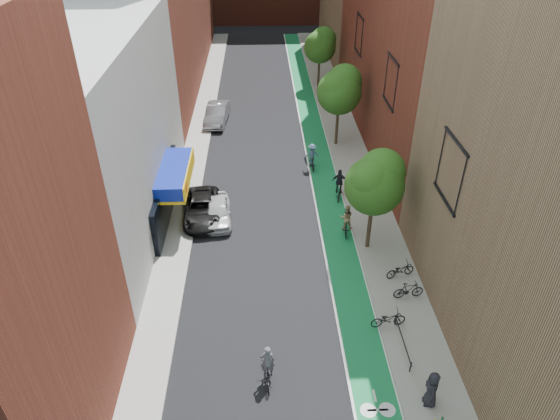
{
  "coord_description": "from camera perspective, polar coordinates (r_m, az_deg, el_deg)",
  "views": [
    {
      "loc": [
        -0.64,
        -13.59,
        18.61
      ],
      "look_at": [
        0.43,
        12.11,
        1.5
      ],
      "focal_mm": 32.0,
      "sensor_mm": 36.0,
      "label": 1
    }
  ],
  "objects": [
    {
      "name": "ground",
      "position": [
        23.05,
        0.19,
        -20.21
      ],
      "size": [
        160.0,
        160.0,
        0.0
      ],
      "primitive_type": "plane",
      "color": "black",
      "rests_on": "ground"
    },
    {
      "name": "tree_mid",
      "position": [
        40.52,
        6.87,
        13.6
      ],
      "size": [
        3.55,
        3.53,
        6.74
      ],
      "color": "#332619",
      "rests_on": "ground"
    },
    {
      "name": "sidewalk_right",
      "position": [
        44.29,
        7.19,
        8.62
      ],
      "size": [
        3.0,
        68.0,
        0.15
      ],
      "primitive_type": "cube",
      "color": "gray",
      "rests_on": "ground"
    },
    {
      "name": "cyclist_lane_mid",
      "position": [
        34.74,
        6.8,
        2.65
      ],
      "size": [
        1.14,
        1.71,
        2.17
      ],
      "rotation": [
        0.0,
        0.0,
        2.91
      ],
      "color": "black",
      "rests_on": "ground"
    },
    {
      "name": "cyclist_lane_near",
      "position": [
        31.21,
        7.56,
        -1.34
      ],
      "size": [
        0.88,
        1.65,
        2.03
      ],
      "rotation": [
        0.0,
        0.0,
        3.04
      ],
      "color": "black",
      "rests_on": "ground"
    },
    {
      "name": "parked_bike_near",
      "position": [
        25.59,
        12.27,
        -12.06
      ],
      "size": [
        1.85,
        0.85,
        0.94
      ],
      "primitive_type": "imported",
      "rotation": [
        0.0,
        0.0,
        1.7
      ],
      "color": "black",
      "rests_on": "sidewalk_right"
    },
    {
      "name": "bike_lane",
      "position": [
        43.99,
        3.94,
        8.53
      ],
      "size": [
        2.0,
        68.0,
        0.01
      ],
      "primitive_type": "cube",
      "color": "#136C42",
      "rests_on": "ground"
    },
    {
      "name": "parked_bike_mid",
      "position": [
        27.3,
        14.49,
        -8.86
      ],
      "size": [
        1.7,
        0.65,
        0.99
      ],
      "primitive_type": "imported",
      "rotation": [
        0.0,
        0.0,
        1.68
      ],
      "color": "black",
      "rests_on": "sidewalk_right"
    },
    {
      "name": "cyclist_lane_far",
      "position": [
        38.2,
        3.67,
        5.95
      ],
      "size": [
        1.15,
        1.74,
        2.04
      ],
      "rotation": [
        0.0,
        0.0,
        3.25
      ],
      "color": "black",
      "rests_on": "ground"
    },
    {
      "name": "parked_bike_far",
      "position": [
        28.53,
        13.59,
        -6.66
      ],
      "size": [
        1.8,
        1.07,
        0.9
      ],
      "primitive_type": "imported",
      "rotation": [
        0.0,
        0.0,
        1.87
      ],
      "color": "black",
      "rests_on": "sidewalk_right"
    },
    {
      "name": "building_left_white",
      "position": [
        32.05,
        -21.25,
        8.12
      ],
      "size": [
        8.0,
        20.0,
        12.0
      ],
      "primitive_type": "cube",
      "color": "silver",
      "rests_on": "ground"
    },
    {
      "name": "tree_near",
      "position": [
        28.13,
        10.87,
        3.24
      ],
      "size": [
        3.4,
        3.36,
        6.42
      ],
      "color": "#332619",
      "rests_on": "ground"
    },
    {
      "name": "parked_car_white",
      "position": [
        32.47,
        -7.12,
        -0.14
      ],
      "size": [
        1.97,
        4.23,
        1.4
      ],
      "primitive_type": "imported",
      "rotation": [
        0.0,
        0.0,
        0.08
      ],
      "color": "silver",
      "rests_on": "ground"
    },
    {
      "name": "tree_far",
      "position": [
        53.87,
        4.63,
        18.34
      ],
      "size": [
        3.3,
        3.25,
        6.21
      ],
      "color": "#332619",
      "rests_on": "ground"
    },
    {
      "name": "parked_car_silver",
      "position": [
        46.44,
        -7.23,
        10.85
      ],
      "size": [
        2.21,
        5.2,
        1.67
      ],
      "primitive_type": "imported",
      "rotation": [
        0.0,
        0.0,
        -0.09
      ],
      "color": "gray",
      "rests_on": "ground"
    },
    {
      "name": "pedestrian",
      "position": [
        22.75,
        16.96,
        -18.99
      ],
      "size": [
        0.69,
        0.95,
        1.8
      ],
      "primitive_type": "imported",
      "rotation": [
        0.0,
        0.0,
        -1.71
      ],
      "color": "black",
      "rests_on": "sidewalk_right"
    },
    {
      "name": "cyclist_lead",
      "position": [
        22.9,
        -1.42,
        -17.82
      ],
      "size": [
        0.64,
        1.7,
        2.08
      ],
      "rotation": [
        0.0,
        0.0,
        3.16
      ],
      "color": "black",
      "rests_on": "ground"
    },
    {
      "name": "sidewalk_left",
      "position": [
        44.04,
        -9.25,
        8.29
      ],
      "size": [
        2.0,
        68.0,
        0.15
      ],
      "primitive_type": "cube",
      "color": "gray",
      "rests_on": "ground"
    },
    {
      "name": "parked_car_black",
      "position": [
        32.87,
        -8.92,
        0.16
      ],
      "size": [
        2.72,
        5.24,
        1.41
      ],
      "primitive_type": "imported",
      "rotation": [
        0.0,
        0.0,
        0.08
      ],
      "color": "black",
      "rests_on": "ground"
    },
    {
      "name": "building_right_mid_red",
      "position": [
        42.25,
        16.28,
        22.05
      ],
      "size": [
        8.0,
        28.0,
        22.0
      ],
      "primitive_type": "cube",
      "color": "maroon",
      "rests_on": "ground"
    }
  ]
}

